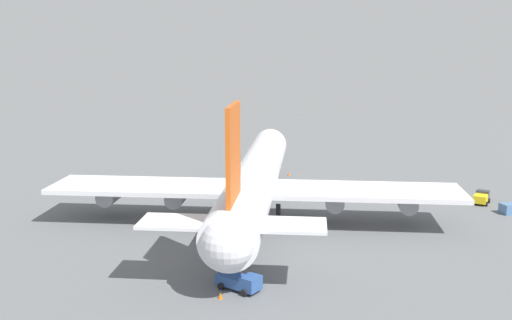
% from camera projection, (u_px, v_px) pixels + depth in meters
% --- Properties ---
extents(ground_plane, '(268.41, 268.41, 0.00)m').
position_uv_depth(ground_plane, '(256.00, 217.00, 91.14)').
color(ground_plane, slate).
extents(cargo_airplane, '(67.10, 60.71, 19.98)m').
position_uv_depth(cargo_airplane, '(256.00, 179.00, 89.72)').
color(cargo_airplane, silver).
rests_on(cargo_airplane, ground_plane).
extents(catering_truck, '(4.43, 3.61, 2.02)m').
position_uv_depth(catering_truck, '(481.00, 197.00, 98.71)').
color(catering_truck, '#333338').
rests_on(catering_truck, ground_plane).
extents(cargo_loader, '(4.31, 5.34, 1.91)m').
position_uv_depth(cargo_loader, '(240.00, 281.00, 63.68)').
color(cargo_loader, '#2D5193').
rests_on(cargo_loader, ground_plane).
extents(cargo_container_fore, '(2.87, 3.24, 1.61)m').
position_uv_depth(cargo_container_fore, '(510.00, 209.00, 92.80)').
color(cargo_container_fore, '#4C729E').
rests_on(cargo_container_fore, ground_plane).
extents(safety_cone_nose, '(0.51, 0.51, 0.73)m').
position_uv_depth(safety_cone_nose, '(289.00, 174.00, 120.22)').
color(safety_cone_nose, orange).
rests_on(safety_cone_nose, ground_plane).
extents(safety_cone_tail, '(0.49, 0.49, 0.70)m').
position_uv_depth(safety_cone_tail, '(220.00, 295.00, 61.64)').
color(safety_cone_tail, orange).
rests_on(safety_cone_tail, ground_plane).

